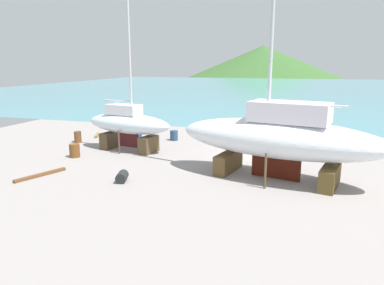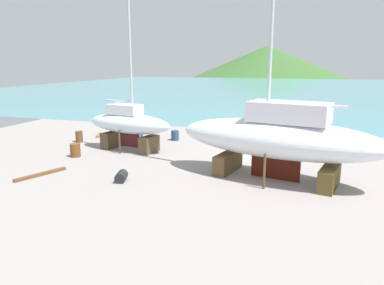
{
  "view_description": "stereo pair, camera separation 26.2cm",
  "coord_description": "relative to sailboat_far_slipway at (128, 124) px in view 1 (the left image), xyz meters",
  "views": [
    {
      "loc": [
        2.6,
        -23.32,
        5.86
      ],
      "look_at": [
        -3.35,
        -3.54,
        1.23
      ],
      "focal_mm": 33.14,
      "sensor_mm": 36.0,
      "label": 1
    },
    {
      "loc": [
        2.85,
        -23.25,
        5.86
      ],
      "look_at": [
        -3.35,
        -3.54,
        1.23
      ],
      "focal_mm": 33.14,
      "sensor_mm": 36.0,
      "label": 2
    }
  ],
  "objects": [
    {
      "name": "barrel_ochre",
      "position": [
        1.9,
        3.93,
        -1.46
      ],
      "size": [
        0.77,
        0.77,
        0.77
      ],
      "primitive_type": "cylinder",
      "rotation": [
        0.0,
        0.0,
        1.24
      ],
      "color": "navy",
      "rests_on": "ground"
    },
    {
      "name": "barrel_tipped_right",
      "position": [
        2.7,
        -6.15,
        -1.58
      ],
      "size": [
        0.72,
        0.93,
        0.52
      ],
      "primitive_type": "cylinder",
      "rotation": [
        1.57,
        0.0,
        3.41
      ],
      "color": "black",
      "rests_on": "ground"
    },
    {
      "name": "sailboat_far_slipway",
      "position": [
        0.0,
        0.0,
        0.0
      ],
      "size": [
        6.71,
        3.08,
        11.83
      ],
      "rotation": [
        0.0,
        0.0,
        -0.18
      ],
      "color": "brown",
      "rests_on": "ground"
    },
    {
      "name": "sea_water",
      "position": [
        8.41,
        67.01,
        -1.84
      ],
      "size": [
        137.04,
        114.42,
        0.01
      ],
      "primitive_type": "cube",
      "color": "teal",
      "rests_on": "ground"
    },
    {
      "name": "sailboat_large_starboard",
      "position": [
        10.14,
        -3.4,
        0.39
      ],
      "size": [
        11.09,
        5.41,
        17.83
      ],
      "rotation": [
        0.0,
        0.0,
        2.92
      ],
      "color": "brown",
      "rests_on": "ground"
    },
    {
      "name": "headland_hill",
      "position": [
        -10.84,
        198.39,
        -1.84
      ],
      "size": [
        155.29,
        155.29,
        32.41
      ],
      "primitive_type": "cone",
      "color": "#39632E",
      "rests_on": "ground"
    },
    {
      "name": "barrel_rust_mid",
      "position": [
        -2.47,
        -2.68,
        -1.41
      ],
      "size": [
        0.91,
        0.91,
        0.85
      ],
      "primitive_type": "cylinder",
      "rotation": [
        0.0,
        0.0,
        0.9
      ],
      "color": "brown",
      "rests_on": "ground"
    },
    {
      "name": "worker",
      "position": [
        -1.07,
        4.18,
        -0.97
      ],
      "size": [
        0.38,
        0.5,
        1.68
      ],
      "rotation": [
        0.0,
        0.0,
        0.35
      ],
      "color": "#224793",
      "rests_on": "ground"
    },
    {
      "name": "timber_plank_far",
      "position": [
        8.08,
        4.42,
        -1.75
      ],
      "size": [
        1.77,
        1.6,
        0.19
      ],
      "primitive_type": "cube",
      "rotation": [
        0.0,
        0.0,
        2.42
      ],
      "color": "olive",
      "rests_on": "ground"
    },
    {
      "name": "barrel_tipped_center",
      "position": [
        -4.82,
        1.12,
        -1.42
      ],
      "size": [
        0.65,
        0.65,
        0.84
      ],
      "primitive_type": "cylinder",
      "rotation": [
        0.0,
        0.0,
        1.29
      ],
      "color": "brown",
      "rests_on": "ground"
    },
    {
      "name": "ground_plane",
      "position": [
        8.41,
        -2.12,
        -1.84
      ],
      "size": [
        47.7,
        47.7,
        0.0
      ],
      "primitive_type": "plane",
      "color": "gray"
    },
    {
      "name": "timber_plank_near",
      "position": [
        -1.86,
        -6.62,
        -1.76
      ],
      "size": [
        1.21,
        2.75,
        0.16
      ],
      "primitive_type": "cube",
      "rotation": [
        0.0,
        0.0,
        1.2
      ],
      "color": "brown",
      "rests_on": "ground"
    },
    {
      "name": "timber_short_skew",
      "position": [
        -4.69,
        3.59,
        -1.75
      ],
      "size": [
        0.88,
        1.58,
        0.17
      ],
      "primitive_type": "cube",
      "rotation": [
        0.0,
        0.0,
        1.99
      ],
      "color": "olive",
      "rests_on": "ground"
    }
  ]
}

